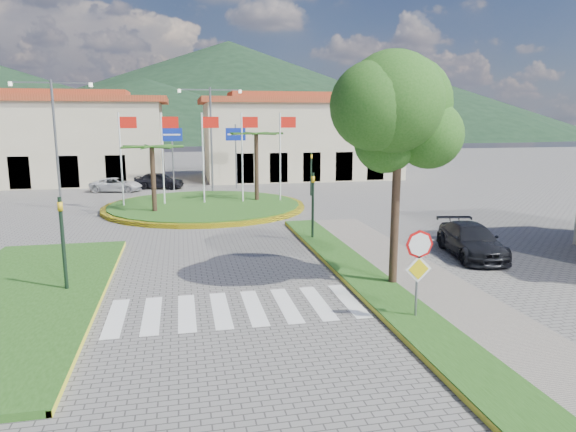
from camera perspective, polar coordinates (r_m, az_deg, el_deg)
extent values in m
plane|color=slate|center=(12.11, -3.96, -16.94)|extent=(160.00, 160.00, 0.00)
cube|color=gray|center=(15.66, 17.62, -10.52)|extent=(4.00, 28.00, 0.15)
cube|color=#1F4814|center=(15.13, 13.59, -11.02)|extent=(1.60, 28.00, 0.18)
cube|color=#1F4814|center=(18.26, -27.67, -8.16)|extent=(5.00, 14.00, 0.18)
cube|color=silver|center=(15.74, -6.00, -10.22)|extent=(8.00, 3.00, 0.01)
cylinder|color=yellow|center=(33.13, -9.22, 1.05)|extent=(12.70, 12.70, 0.24)
cylinder|color=#1F4814|center=(33.12, -9.22, 1.10)|extent=(12.00, 12.00, 0.30)
cylinder|color=black|center=(30.89, -14.72, 3.71)|extent=(0.28, 0.28, 4.05)
cylinder|color=black|center=(34.15, -3.52, 5.22)|extent=(0.28, 0.28, 4.68)
cylinder|color=silver|center=(33.43, -18.04, 5.73)|extent=(0.10, 0.10, 6.00)
cube|color=red|center=(33.28, -17.33, 9.89)|extent=(1.00, 0.03, 0.70)
cylinder|color=silver|center=(33.26, -13.74, 5.92)|extent=(0.10, 0.10, 6.00)
cube|color=red|center=(33.14, -12.96, 10.10)|extent=(1.00, 0.03, 0.70)
cylinder|color=silver|center=(33.27, -9.41, 6.09)|extent=(0.10, 0.10, 6.00)
cube|color=red|center=(33.19, -8.58, 10.25)|extent=(1.00, 0.03, 0.70)
cylinder|color=silver|center=(33.47, -5.11, 6.22)|extent=(0.10, 0.10, 6.00)
cube|color=red|center=(33.43, -4.23, 10.34)|extent=(1.00, 0.03, 0.70)
cylinder|color=silver|center=(33.85, -0.88, 6.31)|extent=(0.10, 0.10, 6.00)
cube|color=red|center=(33.86, 0.04, 10.38)|extent=(1.00, 0.03, 0.70)
cylinder|color=slate|center=(14.78, 14.14, -6.79)|extent=(0.07, 0.07, 2.50)
cylinder|color=red|center=(14.48, 14.40, -3.07)|extent=(0.80, 0.03, 0.80)
cube|color=yellow|center=(14.65, 14.29, -5.74)|extent=(0.78, 0.03, 0.78)
cylinder|color=black|center=(17.43, 11.78, -0.80)|extent=(0.28, 0.28, 4.40)
ellipsoid|color=#1C5015|center=(17.10, 12.17, 9.10)|extent=(3.60, 3.60, 3.20)
cylinder|color=black|center=(18.01, -23.68, -3.08)|extent=(0.12, 0.12, 3.20)
imported|color=yellow|center=(17.81, -23.92, 0.05)|extent=(0.15, 0.18, 0.90)
cylinder|color=black|center=(23.74, 2.77, 0.98)|extent=(0.12, 0.12, 3.20)
imported|color=yellow|center=(23.59, 2.79, 3.38)|extent=(0.15, 0.18, 0.90)
cylinder|color=black|center=(38.04, 2.58, 4.67)|extent=(0.12, 0.12, 3.20)
imported|color=yellow|center=(37.94, 2.59, 6.17)|extent=(0.18, 0.15, 0.90)
cylinder|color=slate|center=(41.75, -12.68, 6.34)|extent=(0.12, 0.12, 5.20)
cube|color=#0E259B|center=(41.60, -12.78, 8.81)|extent=(1.60, 0.05, 1.00)
cylinder|color=slate|center=(41.98, -5.80, 6.57)|extent=(0.12, 0.12, 5.20)
cube|color=#0E259B|center=(41.83, -5.84, 9.02)|extent=(1.60, 0.05, 1.00)
cylinder|color=slate|center=(40.74, -8.51, 8.35)|extent=(0.16, 0.16, 8.00)
cube|color=slate|center=(40.71, -10.40, 13.65)|extent=(2.40, 0.08, 0.08)
cube|color=slate|center=(40.85, -6.94, 13.73)|extent=(2.40, 0.08, 0.08)
cylinder|color=slate|center=(35.49, -24.36, 7.19)|extent=(0.16, 0.16, 8.00)
cube|color=slate|center=(35.80, -26.76, 13.12)|extent=(2.40, 0.08, 0.08)
cube|color=slate|center=(35.29, -22.90, 13.47)|extent=(2.40, 0.08, 0.08)
cube|color=#C3B893|center=(50.28, -26.54, 7.21)|extent=(22.00, 9.00, 7.00)
cube|color=#96391D|center=(50.27, -26.90, 11.47)|extent=(23.32, 9.54, 0.50)
cube|color=#96391D|center=(50.28, -26.95, 12.04)|extent=(16.50, 4.95, 0.60)
cube|color=#C3B893|center=(50.00, 1.39, 8.32)|extent=(18.00, 9.00, 7.00)
cube|color=#96391D|center=(49.98, 1.41, 12.62)|extent=(19.08, 9.54, 0.50)
cube|color=#96391D|center=(50.00, 1.42, 13.19)|extent=(13.50, 4.95, 0.60)
cone|color=black|center=(171.68, -6.51, 13.82)|extent=(180.00, 180.00, 30.00)
cone|color=black|center=(162.23, 14.60, 11.61)|extent=(120.00, 120.00, 18.00)
cone|color=black|center=(140.92, -15.63, 11.33)|extent=(110.00, 110.00, 16.00)
imported|color=#BABABC|center=(42.35, -18.53, 3.31)|extent=(4.19, 2.51, 1.09)
imported|color=black|center=(43.25, -14.13, 3.86)|extent=(4.25, 2.69, 1.35)
imported|color=black|center=(48.48, -2.15, 4.83)|extent=(4.03, 2.35, 1.26)
imported|color=black|center=(22.63, 19.69, -2.56)|extent=(2.61, 4.80, 1.32)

